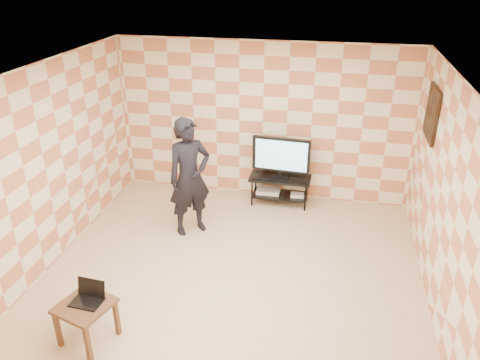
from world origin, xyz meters
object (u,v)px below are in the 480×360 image
Objects in this scene: person at (190,177)px; tv_stand at (280,184)px; tv at (281,156)px; side_table at (85,311)px.

tv_stand is at bearing 2.28° from person.
tv reaches higher than side_table.
side_table is (-1.66, -3.63, 0.05)m from tv_stand.
tv reaches higher than tv_stand.
tv_stand is at bearing 93.92° from tv.
tv_stand is 1.77m from person.
tv is 4.01m from side_table.
tv is at bearing 2.20° from person.
side_table is 2.56m from person.
tv is at bearing 65.41° from side_table.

